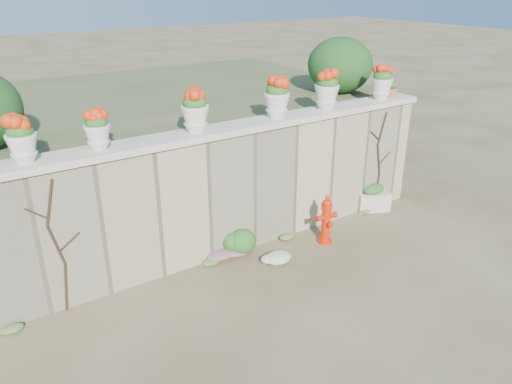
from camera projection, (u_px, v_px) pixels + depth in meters
ground at (294, 301)px, 6.98m from camera, size 80.00×80.00×0.00m
stone_wall at (227, 193)px, 7.96m from camera, size 8.00×0.40×2.00m
wall_cap at (225, 130)px, 7.54m from camera, size 8.10×0.52×0.10m
raised_fill at (148, 143)px, 10.40m from camera, size 9.00×6.00×2.00m
back_shrub_right at (340, 65)px, 10.00m from camera, size 1.30×1.30×1.10m
vine_left at (58, 246)px, 6.43m from camera, size 0.60×0.04×1.91m
vine_right at (379, 160)px, 9.45m from camera, size 0.60×0.04×1.91m
fire_hydrant at (326, 219)px, 8.38m from camera, size 0.38×0.27×0.87m
planter_box at (373, 198)px, 9.66m from camera, size 0.72×0.59×0.52m
green_shrub at (241, 240)px, 8.05m from camera, size 0.57×0.51×0.54m
magenta_clump at (231, 252)px, 8.04m from camera, size 0.80×0.53×0.21m
white_flowers at (276, 257)px, 7.90m from camera, size 0.56×0.45×0.20m
urn_pot_0 at (21, 140)px, 5.96m from camera, size 0.37×0.37×0.57m
urn_pot_1 at (97, 130)px, 6.44m from camera, size 0.34×0.34×0.53m
urn_pot_2 at (195, 111)px, 7.15m from camera, size 0.40×0.40×0.63m
urn_pot_3 at (277, 98)px, 7.89m from camera, size 0.41×0.41×0.64m
urn_pot_4 at (327, 90)px, 8.42m from camera, size 0.42×0.42×0.66m
urn_pot_5 at (382, 83)px, 9.11m from camera, size 0.39×0.39×0.61m
terracotta_pot at (391, 90)px, 9.32m from camera, size 0.24×0.24×0.28m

